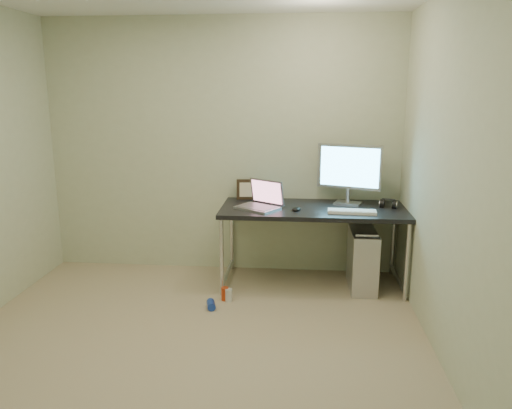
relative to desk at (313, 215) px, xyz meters
name	(u,v)px	position (x,y,z in m)	size (l,w,h in m)	color
floor	(187,353)	(-0.90, -1.38, -0.68)	(3.50, 3.50, 0.00)	tan
wall_back	(222,148)	(-0.90, 0.37, 0.57)	(3.50, 0.02, 2.50)	beige
wall_right	(458,184)	(0.85, -1.38, 0.57)	(0.02, 3.50, 2.50)	beige
desk	(313,215)	(0.00, 0.00, 0.00)	(1.70, 0.74, 0.75)	black
tower_computer	(362,259)	(0.46, -0.06, -0.40)	(0.24, 0.53, 0.59)	silver
cable_a	(353,235)	(0.41, 0.32, -0.28)	(0.01, 0.01, 0.70)	black
cable_b	(363,238)	(0.50, 0.30, -0.30)	(0.01, 0.01, 0.72)	black
can_red	(225,294)	(-0.77, -0.45, -0.62)	(0.06, 0.06, 0.12)	red
can_white	(229,295)	(-0.73, -0.47, -0.62)	(0.06, 0.06, 0.11)	silver
can_blue	(211,305)	(-0.86, -0.63, -0.64)	(0.07, 0.07, 0.13)	#1B3AAB
laptop	(261,202)	(-0.48, -0.05, 0.13)	(0.47, 0.45, 0.25)	silver
monitor	(349,170)	(0.33, 0.17, 0.41)	(0.58, 0.25, 0.57)	silver
keyboard	(352,212)	(0.34, -0.18, 0.09)	(0.42, 0.14, 0.03)	white
mouse_right	(373,209)	(0.53, -0.10, 0.09)	(0.06, 0.10, 0.03)	black
mouse_left	(296,208)	(-0.16, -0.12, 0.09)	(0.07, 0.12, 0.04)	black
headphones	(388,204)	(0.69, 0.07, 0.10)	(0.17, 0.10, 0.10)	black
picture_frame	(249,189)	(-0.62, 0.29, 0.17)	(0.25, 0.03, 0.20)	black
webcam	(278,191)	(-0.34, 0.26, 0.17)	(0.05, 0.04, 0.13)	silver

